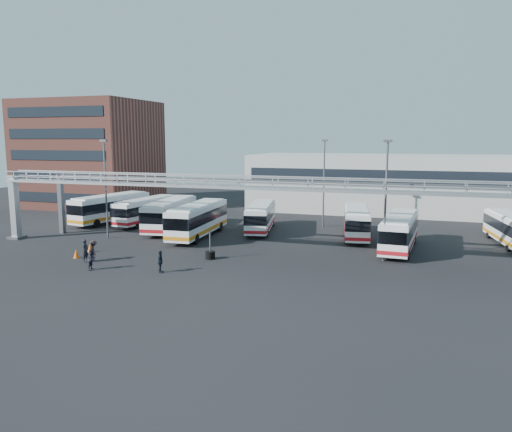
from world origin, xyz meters
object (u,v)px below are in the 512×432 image
(bus_3, at_px, (198,219))
(cone_left, at_px, (76,254))
(light_pole_mid, at_px, (386,194))
(pedestrian_b, at_px, (92,259))
(bus_7, at_px, (400,231))
(bus_4, at_px, (261,216))
(light_pole_back, at_px, (324,178))
(light_pole_left, at_px, (106,184))
(pedestrian_c, at_px, (94,251))
(bus_6, at_px, (356,221))
(bus_2, at_px, (170,213))
(bus_1, at_px, (147,210))
(cone_right, at_px, (90,248))
(bus_0, at_px, (111,207))
(bus_9, at_px, (510,228))
(tire_stack, at_px, (210,254))
(pedestrian_d, at_px, (160,262))
(pedestrian_a, at_px, (85,251))

(bus_3, bearing_deg, cone_left, -120.38)
(light_pole_mid, bearing_deg, pedestrian_b, -154.78)
(bus_7, bearing_deg, bus_4, 164.57)
(bus_4, bearing_deg, light_pole_back, 28.12)
(light_pole_left, bearing_deg, pedestrian_c, -62.16)
(bus_3, distance_m, bus_6, 16.69)
(light_pole_mid, relative_size, pedestrian_c, 5.85)
(light_pole_mid, relative_size, bus_2, 0.88)
(bus_1, xyz_separation_m, cone_right, (2.95, -15.13, -1.37))
(bus_0, height_order, bus_2, bus_0)
(bus_9, relative_size, tire_stack, 4.22)
(light_pole_left, height_order, pedestrian_d, light_pole_left)
(bus_9, bearing_deg, light_pole_back, 158.36)
(light_pole_mid, height_order, light_pole_back, same)
(bus_0, bearing_deg, pedestrian_a, -51.20)
(light_pole_left, xyz_separation_m, bus_7, (29.07, 3.76, -3.90))
(pedestrian_d, bearing_deg, pedestrian_a, 66.21)
(pedestrian_c, bearing_deg, cone_left, 35.85)
(light_pole_back, distance_m, bus_9, 20.14)
(light_pole_left, bearing_deg, bus_0, 122.28)
(bus_7, height_order, tire_stack, bus_7)
(bus_7, bearing_deg, pedestrian_c, -149.62)
(bus_0, relative_size, pedestrian_c, 6.70)
(light_pole_left, bearing_deg, cone_right, -69.91)
(pedestrian_b, distance_m, cone_right, 6.74)
(light_pole_left, xyz_separation_m, bus_4, (13.87, 9.00, -4.00))
(bus_6, bearing_deg, bus_2, 178.04)
(bus_2, height_order, pedestrian_d, bus_2)
(light_pole_mid, distance_m, bus_1, 30.81)
(pedestrian_c, bearing_deg, bus_0, -14.64)
(tire_stack, bearing_deg, bus_7, 29.64)
(bus_0, bearing_deg, bus_4, 11.03)
(light_pole_left, distance_m, pedestrian_a, 11.24)
(light_pole_mid, bearing_deg, light_pole_left, 177.95)
(bus_7, relative_size, bus_9, 1.08)
(pedestrian_d, relative_size, tire_stack, 0.72)
(bus_6, bearing_deg, pedestrian_b, -140.92)
(pedestrian_d, xyz_separation_m, cone_right, (-9.69, 4.37, -0.49))
(bus_2, distance_m, bus_7, 25.26)
(light_pole_mid, xyz_separation_m, pedestrian_d, (-16.15, -9.28, -4.86))
(bus_4, distance_m, pedestrian_d, 19.41)
(bus_2, distance_m, bus_4, 10.27)
(bus_1, distance_m, cone_left, 17.86)
(light_pole_left, relative_size, bus_3, 0.87)
(light_pole_back, bearing_deg, pedestrian_d, -108.55)
(light_pole_left, bearing_deg, pedestrian_a, -65.48)
(pedestrian_c, height_order, cone_left, pedestrian_c)
(light_pole_left, distance_m, light_pole_back, 24.41)
(light_pole_left, xyz_separation_m, tire_stack, (13.74, -4.97, -5.32))
(light_pole_back, xyz_separation_m, bus_3, (-11.42, -10.24, -3.78))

